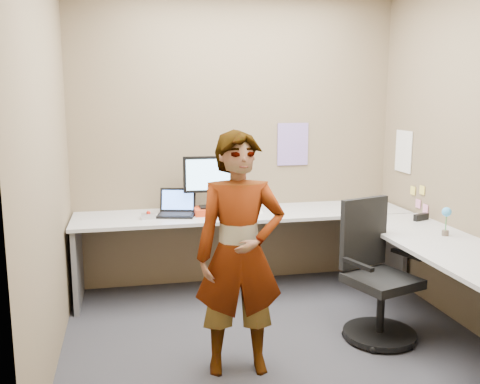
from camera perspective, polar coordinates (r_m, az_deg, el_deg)
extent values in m
plane|color=#27272C|center=(4.10, 3.39, -15.14)|extent=(3.00, 3.00, 0.00)
plane|color=brown|center=(4.98, -0.45, 5.59)|extent=(3.00, 0.00, 3.00)
plane|color=brown|center=(4.37, 22.95, 4.13)|extent=(0.00, 2.70, 2.70)
plane|color=brown|center=(3.62, -19.94, 3.21)|extent=(0.00, 2.70, 2.70)
cube|color=#ADADAD|center=(4.76, 0.36, -2.36)|extent=(2.96, 0.65, 0.03)
cube|color=#ADADAD|center=(4.04, 21.16, -5.39)|extent=(0.65, 1.91, 0.03)
cube|color=#59595B|center=(4.77, -16.94, -7.34)|extent=(0.04, 0.60, 0.70)
cube|color=#59595B|center=(5.34, 15.68, -5.39)|extent=(0.04, 0.60, 0.70)
cube|color=#B53212|center=(4.69, -3.09, -2.02)|extent=(0.30, 0.23, 0.06)
cube|color=black|center=(4.68, -3.09, -1.58)|extent=(0.20, 0.15, 0.01)
cube|color=black|center=(4.69, -3.14, -0.73)|extent=(0.05, 0.04, 0.12)
cube|color=black|center=(4.65, -3.17, 1.90)|extent=(0.48, 0.05, 0.32)
cube|color=#93D3FF|center=(4.63, -3.14, 1.86)|extent=(0.42, 0.02, 0.27)
cube|color=black|center=(4.64, -6.83, -2.46)|extent=(0.36, 0.30, 0.02)
cube|color=black|center=(4.73, -6.64, -0.82)|extent=(0.32, 0.14, 0.20)
cube|color=#4F85FC|center=(4.73, -6.64, -0.82)|extent=(0.28, 0.11, 0.17)
cube|color=#B7B7BC|center=(4.58, -9.74, -2.54)|extent=(0.12, 0.08, 0.04)
sphere|color=#B2190B|center=(4.57, -9.74, -2.20)|extent=(0.04, 0.04, 0.04)
cone|color=white|center=(4.74, 1.94, -1.88)|extent=(0.10, 0.10, 0.06)
cube|color=black|center=(4.70, 18.76, -2.55)|extent=(0.15, 0.09, 0.05)
cylinder|color=brown|center=(4.26, 21.05, -4.10)|extent=(0.05, 0.05, 0.04)
cylinder|color=#338C3F|center=(4.24, 21.12, -2.92)|extent=(0.01, 0.01, 0.14)
sphere|color=#3F9CDF|center=(4.22, 21.18, -2.00)|extent=(0.07, 0.07, 0.07)
cube|color=#846BB7|center=(5.11, 5.65, 5.10)|extent=(0.30, 0.01, 0.40)
cube|color=white|center=(5.14, 17.05, 4.16)|extent=(0.01, 0.28, 0.38)
cube|color=#F2E059|center=(4.88, 18.85, 0.19)|extent=(0.01, 0.07, 0.07)
cube|color=pink|center=(4.94, 18.47, -1.19)|extent=(0.01, 0.07, 0.07)
cube|color=pink|center=(4.84, 19.17, -1.69)|extent=(0.01, 0.07, 0.07)
cube|color=#F2E059|center=(5.01, 17.96, 0.15)|extent=(0.01, 0.07, 0.07)
cylinder|color=black|center=(4.17, 14.65, -14.42)|extent=(0.53, 0.53, 0.04)
cylinder|color=black|center=(4.09, 14.78, -11.77)|extent=(0.06, 0.06, 0.38)
cube|color=black|center=(4.02, 14.91, -9.14)|extent=(0.55, 0.55, 0.07)
cube|color=black|center=(4.07, 13.06, -4.21)|extent=(0.41, 0.17, 0.52)
cube|color=black|center=(3.81, 12.47, -7.55)|extent=(0.12, 0.28, 0.03)
cube|color=black|center=(4.13, 17.36, -6.37)|extent=(0.12, 0.28, 0.03)
imported|color=#999399|center=(3.37, -0.02, -6.65)|extent=(0.60, 0.42, 1.55)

